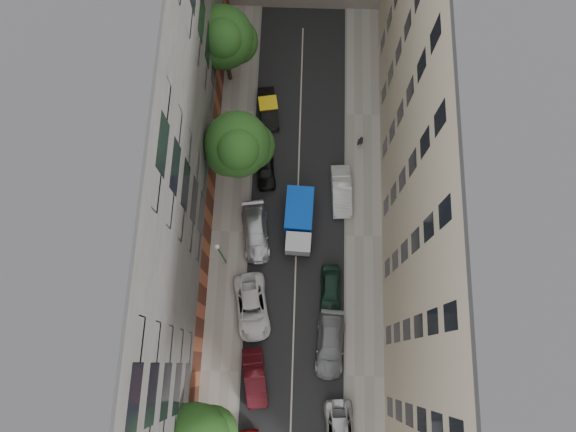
{
  "coord_description": "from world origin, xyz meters",
  "views": [
    {
      "loc": [
        -0.35,
        -10.37,
        40.97
      ],
      "look_at": [
        -0.7,
        -0.22,
        6.0
      ],
      "focal_mm": 32.0,
      "sensor_mm": 36.0,
      "label": 1
    }
  ],
  "objects_px": {
    "tarp_truck": "(299,220)",
    "car_left_4": "(265,169)",
    "car_left_1": "(255,378)",
    "lamp_post": "(220,253)",
    "pedestrian": "(360,141)",
    "car_left_2": "(252,307)",
    "tree_far": "(224,40)",
    "car_left_5": "(268,109)",
    "car_right_2": "(331,290)",
    "car_right_1": "(330,345)",
    "tree_mid": "(239,147)",
    "car_right_3": "(341,191)",
    "car_left_3": "(256,233)"
  },
  "relations": [
    {
      "from": "car_left_4",
      "to": "pedestrian",
      "type": "distance_m",
      "value": 8.42
    },
    {
      "from": "tarp_truck",
      "to": "car_left_1",
      "type": "height_order",
      "value": "tarp_truck"
    },
    {
      "from": "car_left_2",
      "to": "tree_far",
      "type": "relative_size",
      "value": 0.62
    },
    {
      "from": "car_left_5",
      "to": "pedestrian",
      "type": "height_order",
      "value": "pedestrian"
    },
    {
      "from": "car_left_2",
      "to": "tree_mid",
      "type": "height_order",
      "value": "tree_mid"
    },
    {
      "from": "tarp_truck",
      "to": "tree_mid",
      "type": "bearing_deg",
      "value": 140.85
    },
    {
      "from": "car_left_2",
      "to": "tree_mid",
      "type": "distance_m",
      "value": 12.37
    },
    {
      "from": "car_right_3",
      "to": "tree_mid",
      "type": "xyz_separation_m",
      "value": [
        -8.1,
        1.29,
        5.47
      ]
    },
    {
      "from": "car_left_3",
      "to": "tree_mid",
      "type": "xyz_separation_m",
      "value": [
        -1.17,
        5.09,
        5.47
      ]
    },
    {
      "from": "car_left_4",
      "to": "car_right_2",
      "type": "xyz_separation_m",
      "value": [
        5.6,
        -10.0,
        0.04
      ]
    },
    {
      "from": "car_right_2",
      "to": "tarp_truck",
      "type": "bearing_deg",
      "value": 117.17
    },
    {
      "from": "car_right_1",
      "to": "car_right_2",
      "type": "height_order",
      "value": "car_right_1"
    },
    {
      "from": "car_left_5",
      "to": "car_right_3",
      "type": "bearing_deg",
      "value": -59.06
    },
    {
      "from": "car_left_3",
      "to": "tree_mid",
      "type": "bearing_deg",
      "value": 95.32
    },
    {
      "from": "lamp_post",
      "to": "pedestrian",
      "type": "bearing_deg",
      "value": 44.74
    },
    {
      "from": "lamp_post",
      "to": "car_left_3",
      "type": "bearing_deg",
      "value": 45.98
    },
    {
      "from": "tarp_truck",
      "to": "car_left_4",
      "type": "relative_size",
      "value": 1.41
    },
    {
      "from": "tree_mid",
      "to": "lamp_post",
      "type": "relative_size",
      "value": 1.54
    },
    {
      "from": "tree_far",
      "to": "pedestrian",
      "type": "xyz_separation_m",
      "value": [
        11.47,
        -6.0,
        -5.04
      ]
    },
    {
      "from": "car_left_1",
      "to": "car_left_2",
      "type": "relative_size",
      "value": 0.82
    },
    {
      "from": "lamp_post",
      "to": "pedestrian",
      "type": "height_order",
      "value": "lamp_post"
    },
    {
      "from": "car_left_2",
      "to": "car_right_1",
      "type": "xyz_separation_m",
      "value": [
        6.12,
        -2.65,
        0.01
      ]
    },
    {
      "from": "tarp_truck",
      "to": "car_right_2",
      "type": "height_order",
      "value": "tarp_truck"
    },
    {
      "from": "pedestrian",
      "to": "car_left_5",
      "type": "bearing_deg",
      "value": -30.38
    },
    {
      "from": "car_left_2",
      "to": "car_right_2",
      "type": "distance_m",
      "value": 6.31
    },
    {
      "from": "car_right_1",
      "to": "pedestrian",
      "type": "relative_size",
      "value": 3.45
    },
    {
      "from": "car_right_2",
      "to": "car_right_1",
      "type": "bearing_deg",
      "value": -89.18
    },
    {
      "from": "tree_far",
      "to": "lamp_post",
      "type": "bearing_deg",
      "value": -87.7
    },
    {
      "from": "car_right_2",
      "to": "pedestrian",
      "type": "xyz_separation_m",
      "value": [
        2.36,
        12.72,
        0.21
      ]
    },
    {
      "from": "car_left_1",
      "to": "car_left_2",
      "type": "height_order",
      "value": "car_left_2"
    },
    {
      "from": "car_left_1",
      "to": "car_left_2",
      "type": "distance_m",
      "value": 5.28
    },
    {
      "from": "pedestrian",
      "to": "car_left_1",
      "type": "bearing_deg",
      "value": 57.32
    },
    {
      "from": "lamp_post",
      "to": "car_right_3",
      "type": "bearing_deg",
      "value": 33.81
    },
    {
      "from": "car_left_3",
      "to": "tree_far",
      "type": "bearing_deg",
      "value": 94.07
    },
    {
      "from": "car_left_1",
      "to": "tree_far",
      "type": "relative_size",
      "value": 0.51
    },
    {
      "from": "car_left_2",
      "to": "lamp_post",
      "type": "bearing_deg",
      "value": 113.13
    },
    {
      "from": "car_left_1",
      "to": "pedestrian",
      "type": "bearing_deg",
      "value": 58.5
    },
    {
      "from": "tarp_truck",
      "to": "car_left_2",
      "type": "bearing_deg",
      "value": -114.06
    },
    {
      "from": "car_right_1",
      "to": "car_left_5",
      "type": "bearing_deg",
      "value": 108.69
    },
    {
      "from": "tarp_truck",
      "to": "car_right_1",
      "type": "xyz_separation_m",
      "value": [
        2.67,
        -9.6,
        -0.6
      ]
    },
    {
      "from": "car_right_1",
      "to": "tree_far",
      "type": "distance_m",
      "value": 25.2
    },
    {
      "from": "car_right_1",
      "to": "lamp_post",
      "type": "distance_m",
      "value": 10.91
    },
    {
      "from": "tree_mid",
      "to": "lamp_post",
      "type": "bearing_deg",
      "value": -98.59
    },
    {
      "from": "car_left_2",
      "to": "lamp_post",
      "type": "relative_size",
      "value": 0.92
    },
    {
      "from": "car_right_3",
      "to": "car_right_1",
      "type": "bearing_deg",
      "value": -97.41
    },
    {
      "from": "tarp_truck",
      "to": "car_left_1",
      "type": "xyz_separation_m",
      "value": [
        -2.93,
        -12.2,
        -0.63
      ]
    },
    {
      "from": "car_left_5",
      "to": "tree_far",
      "type": "distance_m",
      "value": 7.05
    },
    {
      "from": "tarp_truck",
      "to": "car_right_2",
      "type": "bearing_deg",
      "value": -61.32
    },
    {
      "from": "car_left_1",
      "to": "tree_mid",
      "type": "distance_m",
      "value": 17.27
    },
    {
      "from": "tarp_truck",
      "to": "car_right_3",
      "type": "xyz_separation_m",
      "value": [
        3.47,
        2.8,
        -0.61
      ]
    }
  ]
}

